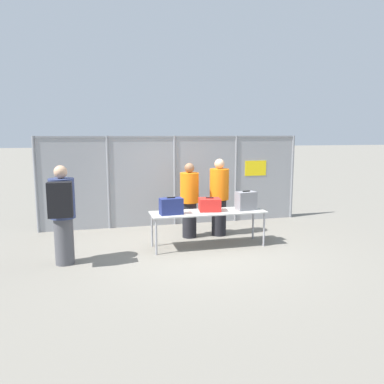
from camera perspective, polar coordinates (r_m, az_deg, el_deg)
ground_plane at (r=7.57m, az=0.88°, el=-8.79°), size 120.00×120.00×0.00m
fence_section at (r=9.44m, az=-2.53°, el=2.03°), size 6.61×0.07×2.25m
inspection_table at (r=7.62m, az=2.47°, el=-3.36°), size 2.35×0.67×0.73m
suitcase_navy at (r=7.33m, az=-3.20°, el=-2.18°), size 0.46×0.27×0.35m
suitcase_red at (r=7.65m, az=2.71°, el=-1.94°), size 0.48×0.41×0.28m
suitcase_grey at (r=7.82m, az=8.23°, el=-1.34°), size 0.44×0.29×0.40m
traveler_hooded at (r=6.86m, az=-19.16°, el=-2.79°), size 0.44×0.67×1.76m
security_worker_near at (r=8.27m, az=-0.40°, el=-1.12°), size 0.41×0.41×1.67m
security_worker_far at (r=8.46m, az=4.16°, el=-0.64°), size 0.43×0.43×1.74m
utility_trailer at (r=12.71m, az=4.19°, el=0.37°), size 3.80×1.99×0.74m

